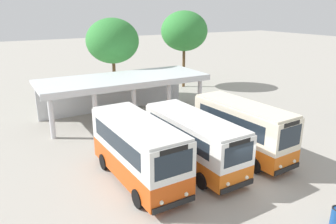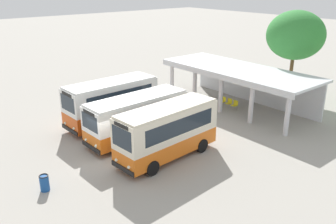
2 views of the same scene
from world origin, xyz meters
TOP-DOWN VIEW (x-y plane):
  - ground_plane at (0.00, 0.00)m, footprint 180.00×180.00m
  - city_bus_nearest_orange at (-4.53, 3.11)m, footprint 2.64×7.22m
  - city_bus_second_in_row at (-1.10, 3.05)m, footprint 2.53×7.49m
  - city_bus_middle_cream at (2.34, 2.85)m, footprint 2.56×7.01m
  - terminal_canopy at (-1.12, 14.02)m, footprint 13.75×5.19m
  - waiting_chair_end_by_column at (-1.91, 12.63)m, footprint 0.45×0.45m
  - waiting_chair_second_from_end at (-1.25, 12.67)m, footprint 0.45×0.45m
  - waiting_chair_middle_seat at (-0.59, 12.65)m, footprint 0.45×0.45m
  - roadside_tree_behind_canopy at (0.22, 19.36)m, footprint 5.10×5.10m
  - litter_bin_apron at (1.12, -4.45)m, footprint 0.49×0.49m

SIDE VIEW (x-z plane):
  - ground_plane at x=0.00m, z-range 0.00..0.00m
  - litter_bin_apron at x=1.12m, z-range 0.01..0.91m
  - waiting_chair_end_by_column at x=-1.91m, z-range 0.09..0.95m
  - waiting_chair_second_from_end at x=-1.25m, z-range 0.09..0.95m
  - waiting_chair_middle_seat at x=-0.59m, z-range 0.09..0.95m
  - city_bus_second_in_row at x=-1.10m, z-range 0.17..3.23m
  - city_bus_middle_cream at x=2.34m, z-range 0.17..3.51m
  - city_bus_nearest_orange at x=-4.53m, z-range 0.17..3.54m
  - terminal_canopy at x=-1.12m, z-range 0.88..4.28m
  - roadside_tree_behind_canopy at x=0.22m, z-range 1.78..9.71m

